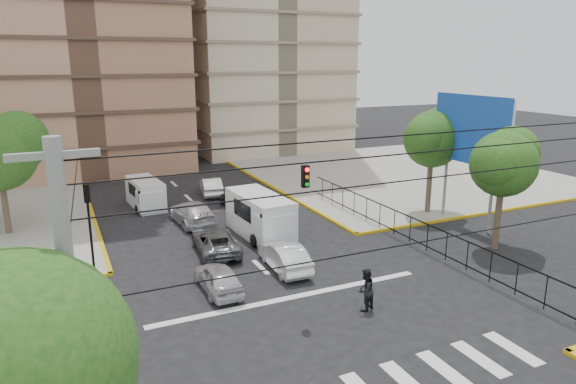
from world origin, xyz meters
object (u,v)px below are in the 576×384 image
traffic_light_nw (89,213)px  van_right_lane (262,217)px  car_silver_front_left (218,278)px  pedestrian_crosswalk (365,290)px  car_white_front_right (285,256)px  van_left_lane (146,195)px

traffic_light_nw → van_right_lane: size_ratio=0.77×
car_silver_front_left → pedestrian_crosswalk: pedestrian_crosswalk is taller
traffic_light_nw → car_white_front_right: traffic_light_nw is taller
van_right_lane → van_left_lane: size_ratio=1.23×
traffic_light_nw → pedestrian_crosswalk: 13.67m
car_white_front_right → van_right_lane: bearing=-96.5°
traffic_light_nw → car_white_front_right: 9.80m
car_silver_front_left → car_white_front_right: (3.79, 1.03, 0.05)m
car_silver_front_left → car_white_front_right: car_white_front_right is taller
car_silver_front_left → car_white_front_right: size_ratio=0.90×
traffic_light_nw → car_silver_front_left: 7.22m
van_right_lane → car_silver_front_left: bearing=-130.9°
van_left_lane → pedestrian_crosswalk: bearing=-79.6°
traffic_light_nw → van_left_lane: bearing=67.6°
van_right_lane → car_white_front_right: bearing=-102.7°
van_right_lane → pedestrian_crosswalk: bearing=-91.1°
car_silver_front_left → pedestrian_crosswalk: size_ratio=2.04×
car_white_front_right → van_left_lane: bearing=-70.4°
van_left_lane → pedestrian_crosswalk: (5.67, -19.66, -0.06)m
traffic_light_nw → car_white_front_right: size_ratio=1.05×
car_white_front_right → pedestrian_crosswalk: pedestrian_crosswalk is taller
traffic_light_nw → car_silver_front_left: bearing=-42.3°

